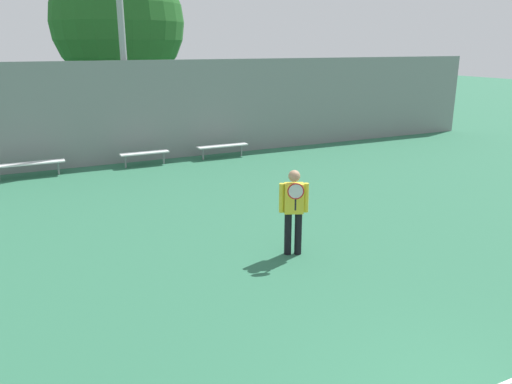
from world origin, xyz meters
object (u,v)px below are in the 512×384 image
(bench_courtside_far, at_px, (144,154))
(tree_green_tall, at_px, (118,23))
(bench_by_gate, at_px, (222,146))
(tennis_player, at_px, (294,207))
(bench_adjacent_court, at_px, (28,164))

(bench_courtside_far, relative_size, tree_green_tall, 0.21)
(bench_by_gate, bearing_deg, bench_courtside_far, -180.00)
(tennis_player, xyz_separation_m, bench_courtside_far, (-0.78, 8.66, -0.54))
(bench_adjacent_court, relative_size, tree_green_tall, 0.28)
(bench_courtside_far, xyz_separation_m, tree_green_tall, (0.68, 6.26, 4.43))
(tennis_player, xyz_separation_m, tree_green_tall, (-0.10, 14.92, 3.88))
(tennis_player, bearing_deg, bench_courtside_far, 118.78)
(bench_by_gate, xyz_separation_m, tree_green_tall, (-2.16, 6.26, 4.42))
(tennis_player, distance_m, tree_green_tall, 15.41)
(tree_green_tall, bearing_deg, bench_by_gate, -70.99)
(bench_by_gate, bearing_deg, tree_green_tall, 109.01)
(bench_by_gate, distance_m, tree_green_tall, 7.96)
(bench_courtside_far, distance_m, bench_by_gate, 2.84)
(tennis_player, height_order, tree_green_tall, tree_green_tall)
(bench_adjacent_court, relative_size, bench_by_gate, 1.13)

